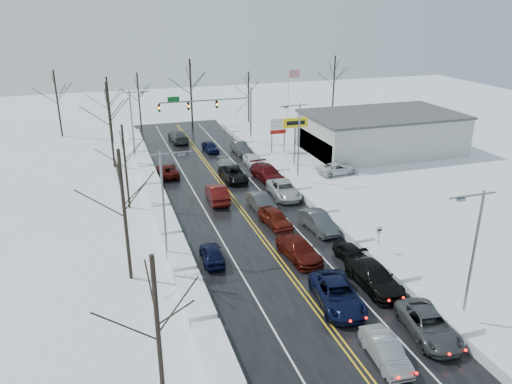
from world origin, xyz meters
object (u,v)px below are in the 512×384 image
object	(u,v)px
traffic_signal_mast	(216,107)
flagpole	(289,97)
dealership_building	(381,132)
tires_plus_sign	(295,126)
oncoming_car_0	(217,201)

from	to	relation	value
traffic_signal_mast	flagpole	world-z (taller)	flagpole
flagpole	traffic_signal_mast	bearing A→B (deg)	-170.27
flagpole	dealership_building	xyz separation A→B (m)	(8.80, -12.00, -3.27)
tires_plus_sign	oncoming_car_0	distance (m)	15.98
traffic_signal_mast	dealership_building	distance (m)	23.01
tires_plus_sign	oncoming_car_0	size ratio (longest dim) A/B	1.15
tires_plus_sign	oncoming_car_0	world-z (taller)	tires_plus_sign
traffic_signal_mast	flagpole	xyz separation A→B (m)	(11.72, 2.01, 0.45)
tires_plus_sign	dealership_building	world-z (taller)	tires_plus_sign
oncoming_car_0	dealership_building	bearing A→B (deg)	-154.01
traffic_signal_mast	flagpole	bearing A→B (deg)	9.73
dealership_building	traffic_signal_mast	bearing A→B (deg)	154.05
traffic_signal_mast	oncoming_car_0	world-z (taller)	traffic_signal_mast
traffic_signal_mast	tires_plus_sign	world-z (taller)	traffic_signal_mast
traffic_signal_mast	oncoming_car_0	distance (m)	22.32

